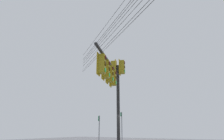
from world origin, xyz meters
The scene contains 4 objects.
signal_mast_assembly centered at (0.40, 2.03, 4.37)m, with size 2.04×4.78×6.09m.
route_sign_primary centered at (3.19, -0.61, 1.55)m, with size 0.14×0.27×2.64m.
route_sign_secondary centered at (2.60, -2.98, 1.78)m, with size 0.11×0.31×3.06m.
overhead_wire_span centered at (1.50, 0.25, 8.93)m, with size 15.09×10.94×3.01m.
Camera 1 is at (-4.79, 10.67, 1.59)m, focal length 29.13 mm.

